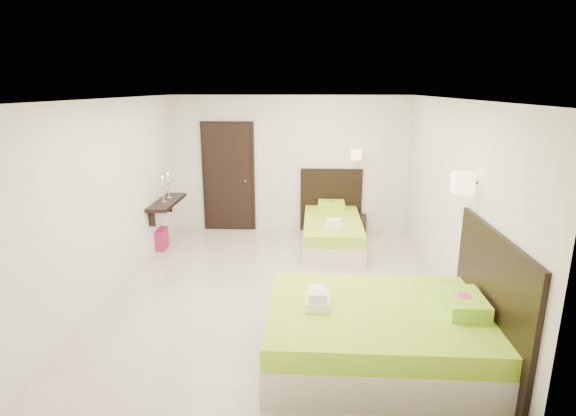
# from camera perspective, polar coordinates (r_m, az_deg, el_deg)

# --- Properties ---
(floor) EXTENTS (5.50, 5.50, 0.00)m
(floor) POSITION_cam_1_polar(r_m,az_deg,el_deg) (6.40, -1.07, -10.24)
(floor) COLOR #C0B29F
(floor) RESTS_ON ground
(bed_single) EXTENTS (1.19, 1.98, 1.63)m
(bed_single) POSITION_cam_1_polar(r_m,az_deg,el_deg) (8.00, 5.64, -2.76)
(bed_single) COLOR beige
(bed_single) RESTS_ON ground
(bed_double) EXTENTS (2.24, 1.90, 1.85)m
(bed_double) POSITION_cam_1_polar(r_m,az_deg,el_deg) (4.88, 12.12, -14.96)
(bed_double) COLOR beige
(bed_double) RESTS_ON ground
(nightstand) EXTENTS (0.54, 0.51, 0.37)m
(nightstand) POSITION_cam_1_polar(r_m,az_deg,el_deg) (8.74, 8.23, -2.05)
(nightstand) COLOR black
(nightstand) RESTS_ON ground
(ottoman) EXTENTS (0.38, 0.38, 0.36)m
(ottoman) POSITION_cam_1_polar(r_m,az_deg,el_deg) (8.19, -16.42, -3.76)
(ottoman) COLOR #96144B
(ottoman) RESTS_ON ground
(door) EXTENTS (1.02, 0.15, 2.14)m
(door) POSITION_cam_1_polar(r_m,az_deg,el_deg) (8.79, -7.57, 3.89)
(door) COLOR black
(door) RESTS_ON ground
(console_shelf) EXTENTS (0.35, 1.20, 0.78)m
(console_shelf) POSITION_cam_1_polar(r_m,az_deg,el_deg) (8.03, -15.19, 0.70)
(console_shelf) COLOR black
(console_shelf) RESTS_ON ground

